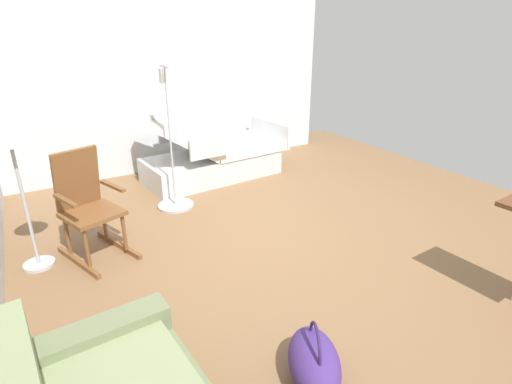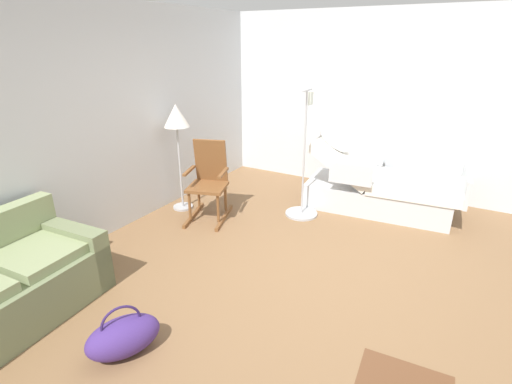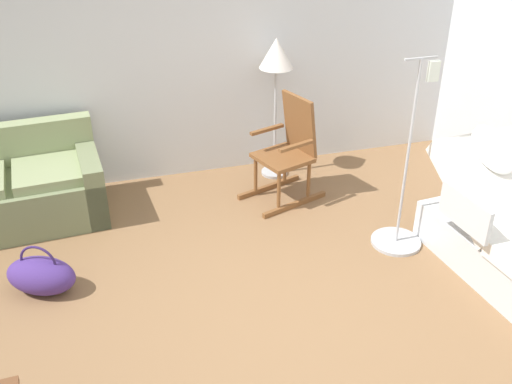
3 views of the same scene
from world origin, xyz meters
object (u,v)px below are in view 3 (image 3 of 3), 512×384
at_px(couch, 13,192).
at_px(rocking_chair, 289,151).
at_px(floor_lamp, 276,63).
at_px(iv_pole, 400,219).
at_px(duffel_bag, 41,275).

relative_size(couch, rocking_chair, 1.58).
relative_size(rocking_chair, floor_lamp, 0.71).
bearing_deg(iv_pole, duffel_bag, 176.60).
height_order(rocking_chair, duffel_bag, rocking_chair).
height_order(couch, iv_pole, iv_pole).
xyz_separation_m(couch, iv_pole, (3.25, -1.34, -0.06)).
bearing_deg(rocking_chair, floor_lamp, 87.61).
bearing_deg(iv_pole, couch, 157.55).
distance_m(duffel_bag, iv_pole, 3.01).
height_order(couch, rocking_chair, rocking_chair).
height_order(duffel_bag, iv_pole, iv_pole).
relative_size(floor_lamp, duffel_bag, 2.30).
bearing_deg(duffel_bag, iv_pole, -3.40).
bearing_deg(floor_lamp, duffel_bag, -149.42).
bearing_deg(iv_pole, floor_lamp, 112.06).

